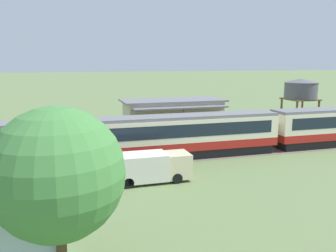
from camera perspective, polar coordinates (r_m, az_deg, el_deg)
passenger_train at (r=34.19m, az=2.20°, el=-1.30°), size 103.05×2.99×4.15m
railway_track at (r=36.51m, az=9.32°, el=-4.38°), size 151.04×3.60×0.04m
station_building at (r=43.24m, az=0.75°, el=1.24°), size 12.32×6.87×4.67m
water_tower at (r=50.71m, az=20.54°, el=5.48°), size 4.48×4.48×6.94m
parked_car_white at (r=26.93m, az=-13.21°, el=-8.52°), size 4.58×2.17×1.28m
delivery_truck_cream at (r=27.55m, az=-3.02°, el=-6.53°), size 6.26×2.30×2.25m
yard_tree_0 at (r=14.20m, az=-17.32°, el=-7.39°), size 5.18×5.18×7.57m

